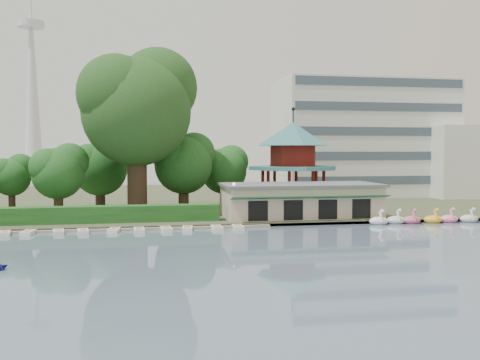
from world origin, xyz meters
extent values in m
plane|color=slate|center=(0.00, 0.00, 0.00)|extent=(220.00, 220.00, 0.00)
cube|color=#424930|center=(0.00, 52.00, 0.20)|extent=(220.00, 70.00, 0.40)
cube|color=gray|center=(0.00, 17.30, 0.15)|extent=(220.00, 0.60, 0.30)
cube|color=gray|center=(-12.00, 17.20, 0.12)|extent=(34.00, 1.60, 0.24)
cube|color=#CAB098|center=(10.00, 22.00, 2.20)|extent=(18.00, 8.00, 3.60)
cube|color=#595B5E|center=(10.00, 22.00, 4.15)|extent=(18.60, 8.60, 0.30)
cube|color=#194C2D|center=(10.00, 17.70, 3.00)|extent=(18.00, 1.59, 0.45)
cylinder|color=#CAB098|center=(12.00, 32.00, 1.00)|extent=(10.40, 10.40, 1.20)
cylinder|color=#337374|center=(12.00, 32.00, 5.85)|extent=(12.40, 12.40, 0.50)
cylinder|color=maroon|center=(12.00, 32.00, 7.50)|extent=(6.40, 6.40, 2.80)
cone|color=#337374|center=(12.00, 32.00, 10.50)|extent=(10.00, 10.00, 3.20)
cylinder|color=black|center=(12.00, 32.00, 13.00)|extent=(0.16, 0.16, 1.80)
cube|color=silver|center=(30.00, 50.00, 10.40)|extent=(30.00, 14.00, 20.00)
cube|color=silver|center=(46.00, 44.00, 6.40)|extent=(14.00, 10.00, 12.00)
cone|color=silver|center=(-42.00, 140.00, 30.00)|extent=(6.00, 6.00, 60.00)
cylinder|color=silver|center=(-42.00, 140.00, 48.00)|extent=(8.00, 8.00, 2.00)
cube|color=#22571F|center=(-15.00, 20.50, 1.30)|extent=(30.00, 2.00, 1.80)
cylinder|color=black|center=(1.50, 19.00, 2.40)|extent=(0.12, 0.12, 4.00)
sphere|color=beige|center=(1.50, 19.00, 4.50)|extent=(0.36, 0.36, 0.36)
cylinder|color=#3A281C|center=(-9.00, 28.00, 5.46)|extent=(2.40, 2.40, 10.12)
sphere|color=#244A1C|center=(-9.00, 28.00, 12.95)|extent=(13.32, 13.32, 13.32)
sphere|color=#244A1C|center=(-6.34, 30.00, 16.19)|extent=(9.99, 9.99, 9.99)
sphere|color=#244A1C|center=(-11.33, 26.67, 14.97)|extent=(9.33, 9.33, 9.33)
cylinder|color=#3A281C|center=(-18.00, 26.00, 2.47)|extent=(1.08, 1.08, 4.14)
sphere|color=#22571F|center=(-18.00, 26.00, 5.53)|extent=(5.98, 5.98, 5.98)
sphere|color=#22571F|center=(-16.80, 26.90, 6.85)|extent=(4.48, 4.48, 4.48)
sphere|color=#22571F|center=(-19.05, 25.40, 6.36)|extent=(4.19, 4.19, 4.19)
cylinder|color=#3A281C|center=(-24.00, 30.00, 2.24)|extent=(0.82, 0.82, 3.68)
sphere|color=#22571F|center=(-24.00, 30.00, 4.96)|extent=(4.56, 4.56, 4.56)
sphere|color=#22571F|center=(-23.09, 30.68, 6.13)|extent=(3.42, 3.42, 3.42)
sphere|color=#22571F|center=(-24.80, 29.54, 5.69)|extent=(3.19, 3.19, 3.19)
cylinder|color=#3A281C|center=(-3.00, 32.00, 2.78)|extent=(1.37, 1.37, 4.75)
sphere|color=#22571F|center=(-3.00, 32.00, 6.30)|extent=(7.61, 7.61, 7.61)
sphere|color=#22571F|center=(-1.48, 33.14, 7.82)|extent=(5.71, 5.71, 5.71)
sphere|color=#22571F|center=(-4.33, 31.24, 7.25)|extent=(5.33, 5.33, 5.33)
cylinder|color=#3A281C|center=(3.00, 36.00, 2.39)|extent=(1.17, 1.17, 3.98)
sphere|color=#22571F|center=(3.00, 36.00, 5.34)|extent=(6.47, 6.47, 6.47)
sphere|color=#22571F|center=(4.29, 36.97, 6.62)|extent=(4.86, 4.86, 4.86)
sphere|color=#22571F|center=(1.87, 35.35, 6.14)|extent=(4.53, 4.53, 4.53)
cylinder|color=#3A281C|center=(-14.00, 36.00, 2.55)|extent=(1.31, 1.31, 4.31)
sphere|color=#22571F|center=(-14.00, 36.00, 5.74)|extent=(7.30, 7.30, 7.30)
sphere|color=#22571F|center=(-12.54, 37.10, 7.12)|extent=(5.48, 5.48, 5.48)
sphere|color=#22571F|center=(-15.28, 35.27, 6.60)|extent=(5.11, 5.11, 5.11)
ellipsoid|color=white|center=(17.40, 16.50, 0.35)|extent=(2.16, 1.44, 0.99)
cylinder|color=white|center=(17.40, 15.95, 0.90)|extent=(0.26, 0.79, 1.29)
sphere|color=white|center=(17.40, 15.65, 1.55)|extent=(0.44, 0.44, 0.44)
ellipsoid|color=silver|center=(19.62, 16.79, 0.35)|extent=(2.16, 1.44, 0.99)
cylinder|color=silver|center=(19.62, 16.24, 0.90)|extent=(0.26, 0.79, 1.29)
sphere|color=silver|center=(19.62, 15.94, 1.55)|extent=(0.44, 0.44, 0.44)
ellipsoid|color=#CF5E82|center=(21.34, 16.54, 0.35)|extent=(2.16, 1.44, 0.99)
cylinder|color=#CF5E82|center=(21.34, 15.99, 0.90)|extent=(0.26, 0.79, 1.29)
sphere|color=#CF5E82|center=(21.34, 15.69, 1.55)|extent=(0.44, 0.44, 0.44)
ellipsoid|color=yellow|center=(24.02, 16.57, 0.35)|extent=(2.16, 1.44, 0.99)
cylinder|color=yellow|center=(24.02, 16.02, 0.90)|extent=(0.26, 0.79, 1.29)
sphere|color=yellow|center=(24.02, 15.72, 1.55)|extent=(0.44, 0.44, 0.44)
ellipsoid|color=pink|center=(26.11, 16.71, 0.35)|extent=(2.16, 1.44, 0.99)
cylinder|color=pink|center=(26.11, 16.16, 0.90)|extent=(0.26, 0.79, 1.29)
sphere|color=pink|center=(26.11, 15.86, 1.55)|extent=(0.44, 0.44, 0.44)
ellipsoid|color=silver|center=(28.45, 16.40, 0.35)|extent=(2.16, 1.44, 0.99)
cylinder|color=silver|center=(28.45, 15.85, 0.90)|extent=(0.26, 0.79, 1.29)
sphere|color=silver|center=(28.45, 15.55, 1.55)|extent=(0.44, 0.44, 0.44)
cube|color=white|center=(-21.52, 15.70, 0.18)|extent=(1.35, 2.43, 0.36)
cube|color=white|center=(-19.40, 15.94, 0.18)|extent=(1.21, 2.38, 0.36)
cube|color=white|center=(-16.58, 15.96, 0.18)|extent=(1.36, 2.43, 0.36)
cube|color=white|center=(-14.21, 15.70, 0.18)|extent=(1.32, 2.42, 0.36)
cube|color=white|center=(-11.26, 15.96, 0.18)|extent=(1.29, 2.41, 0.36)
cube|color=white|center=(-8.76, 15.69, 0.18)|extent=(1.14, 2.36, 0.36)
cube|color=white|center=(-6.04, 15.95, 0.18)|extent=(1.21, 2.38, 0.36)
cube|color=white|center=(-3.87, 16.00, 0.18)|extent=(1.24, 2.39, 0.36)
cube|color=white|center=(-0.82, 15.96, 0.18)|extent=(1.09, 2.34, 0.36)
cube|color=white|center=(1.40, 15.98, 0.18)|extent=(1.01, 2.30, 0.36)
cylinder|color=#3A281C|center=(-17.88, -0.68, 0.35)|extent=(0.94, 0.29, 2.01)
camera|label=1|loc=(-8.54, -38.68, 8.02)|focal=40.00mm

